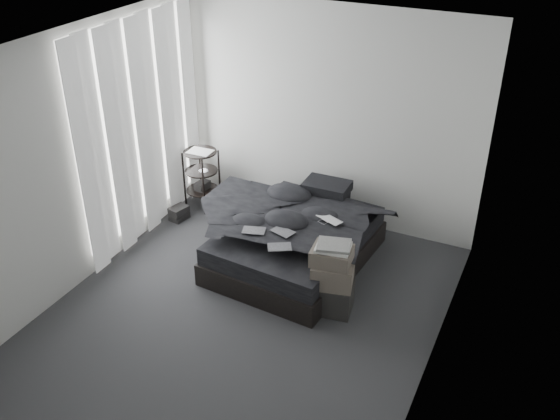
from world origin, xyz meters
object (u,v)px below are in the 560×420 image
at_px(bed, 296,252).
at_px(side_stand, 202,179).
at_px(laptop, 327,215).
at_px(box_lower, 331,296).

bearing_deg(bed, side_stand, 162.84).
relative_size(bed, laptop, 6.24).
relative_size(bed, side_stand, 2.41).
xyz_separation_m(bed, side_stand, (-1.58, 0.64, 0.25)).
bearing_deg(laptop, side_stand, -175.14).
bearing_deg(box_lower, laptop, 116.86).
xyz_separation_m(side_stand, box_lower, (2.24, -1.24, -0.22)).
bearing_deg(side_stand, bed, -21.88).
height_order(bed, side_stand, side_stand).
bearing_deg(box_lower, bed, 137.24).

